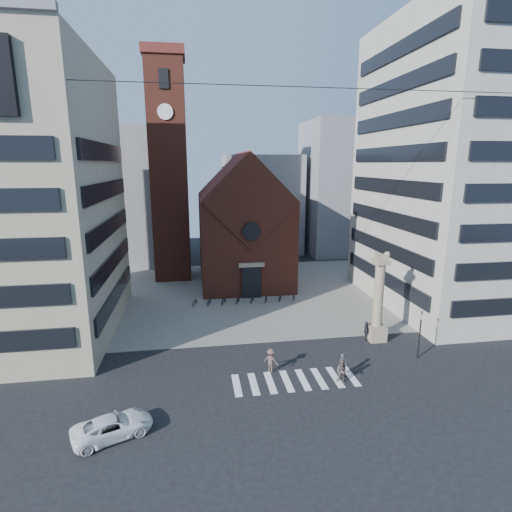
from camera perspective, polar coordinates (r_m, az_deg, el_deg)
The scene contains 25 objects.
ground at distance 35.06m, azimuth 3.43°, elevation -14.94°, with size 120.00×120.00×0.00m, color black.
piazza at distance 52.33m, azimuth -0.99°, elevation -5.24°, with size 46.00×30.00×0.05m, color gray.
zebra_crossing at distance 32.63m, azimuth 5.58°, elevation -17.26°, with size 10.20×3.20×0.01m, color white, non-canonical shape.
church at distance 56.31m, azimuth -1.87°, elevation 4.41°, with size 12.00×16.65×18.00m.
campanile at distance 58.31m, azimuth -12.32°, elevation 12.07°, with size 5.50×5.50×31.20m.
building_left at distance 43.90m, azimuth -32.18°, elevation 6.57°, with size 18.00×20.00×26.00m, color tan.
building_right at distance 52.24m, azimuth 27.78°, elevation 11.10°, with size 18.00×22.00×32.00m, color #B9B5A8.
bg_block_left at distance 71.67m, azimuth -19.67°, elevation 7.95°, with size 16.00×14.00×22.00m, color gray.
bg_block_mid at distance 76.66m, azimuth 0.77°, elevation 7.48°, with size 14.00×12.00×18.00m, color gray.
bg_block_right at distance 77.87m, azimuth 13.01°, elevation 9.45°, with size 16.00×14.00×24.00m, color gray.
lion_column at distance 39.42m, azimuth 17.02°, elevation -6.78°, with size 1.63×1.60×8.68m.
traffic_light at distance 37.50m, azimuth 22.35°, elevation -10.16°, with size 0.13×0.16×4.30m.
white_car at distance 28.10m, azimuth -19.78°, elevation -21.95°, with size 2.22×4.81×1.34m, color white.
pedestrian_0 at distance 33.28m, azimuth 12.27°, elevation -15.02°, with size 0.69×0.45×1.89m, color #3D3449.
pedestrian_1 at distance 32.42m, azimuth 12.21°, elevation -15.83°, with size 0.91×0.71×1.88m, color #5C4D49.
pedestrian_2 at distance 39.90m, azimuth 15.45°, elevation -10.30°, with size 1.11×0.46×1.90m, color #28272F.
pedestrian_3 at distance 33.25m, azimuth 2.16°, elevation -14.65°, with size 1.27×0.73×1.97m, color brown.
scooter_0 at distance 48.07m, azimuth -8.77°, elevation -6.50°, with size 0.57×1.63×0.85m, color black.
scooter_1 at distance 48.07m, azimuth -6.70°, elevation -6.38°, with size 0.45×1.58×0.95m, color black.
scooter_2 at distance 48.17m, azimuth -4.64°, elevation -6.35°, with size 0.57×1.63×0.85m, color black.
scooter_3 at distance 48.30m, azimuth -2.59°, elevation -6.20°, with size 0.45×1.58×0.95m, color black.
scooter_4 at distance 48.52m, azimuth -0.55°, elevation -6.16°, with size 0.57×1.63×0.85m, color black.
scooter_5 at distance 48.77m, azimuth 1.46°, elevation -6.00°, with size 0.45×1.58×0.95m, color black.
scooter_6 at distance 49.11m, azimuth 3.45°, elevation -5.94°, with size 0.57×1.63×0.85m, color black.
scooter_7 at distance 49.47m, azimuth 5.41°, elevation -5.78°, with size 0.45×1.58×0.95m, color black.
Camera 1 is at (-6.76, -30.22, 16.44)m, focal length 28.00 mm.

